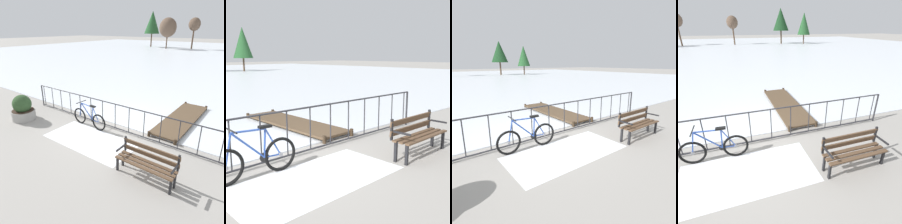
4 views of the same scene
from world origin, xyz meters
TOP-DOWN VIEW (x-y plane):
  - ground_plane at (0.00, 0.00)m, footprint 160.00×160.00m
  - frozen_pond at (0.00, 28.40)m, footprint 80.00×56.00m
  - snow_patch at (-0.24, -1.20)m, footprint 3.22×1.58m
  - railing_fence at (0.00, 0.00)m, footprint 9.06×0.06m
  - bicycle_near_railing at (-0.98, -0.41)m, footprint 1.71×0.52m
  - park_bench at (2.26, -1.72)m, footprint 1.60×0.48m
  - wooden_dock at (1.79, 2.30)m, footprint 1.10×4.09m
  - tree_far_west at (15.03, 31.92)m, footprint 2.53×2.53m
  - tree_west_mid at (1.42, 34.45)m, footprint 2.07×2.07m
  - tree_east_mid at (10.78, 33.78)m, footprint 3.14×3.14m

SIDE VIEW (x-z plane):
  - ground_plane at x=0.00m, z-range 0.00..0.00m
  - snow_patch at x=-0.24m, z-range 0.00..0.01m
  - frozen_pond at x=0.00m, z-range 0.00..0.03m
  - wooden_dock at x=1.79m, z-range 0.02..0.22m
  - bicycle_near_railing at x=-0.98m, z-range -0.12..0.86m
  - park_bench at x=2.26m, z-range 0.07..0.96m
  - railing_fence at x=0.00m, z-range 0.02..1.09m
  - tree_far_west at x=15.03m, z-range 0.87..6.62m
  - tree_west_mid at x=1.42m, z-range 1.36..6.48m
  - tree_east_mid at x=10.78m, z-range 1.23..7.79m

